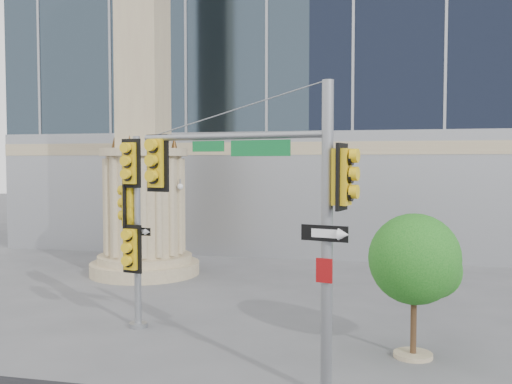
# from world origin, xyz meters

# --- Properties ---
(ground) EXTENTS (120.00, 120.00, 0.00)m
(ground) POSITION_xyz_m (0.00, 0.00, 0.00)
(ground) COLOR #545456
(ground) RESTS_ON ground
(monument) EXTENTS (4.40, 4.40, 16.60)m
(monument) POSITION_xyz_m (-6.00, 9.00, 5.52)
(monument) COLOR tan
(monument) RESTS_ON ground
(main_signal_pole) EXTENTS (4.65, 1.53, 6.11)m
(main_signal_pole) POSITION_xyz_m (1.39, -1.24, 3.79)
(main_signal_pole) COLOR slate
(main_signal_pole) RESTS_ON ground
(secondary_signal_pole) EXTENTS (0.91, 0.79, 5.26)m
(secondary_signal_pole) POSITION_xyz_m (-3.16, 1.90, 3.09)
(secondary_signal_pole) COLOR slate
(secondary_signal_pole) RESTS_ON ground
(street_tree) EXTENTS (2.16, 2.11, 3.37)m
(street_tree) POSITION_xyz_m (4.25, 1.22, 2.22)
(street_tree) COLOR tan
(street_tree) RESTS_ON ground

